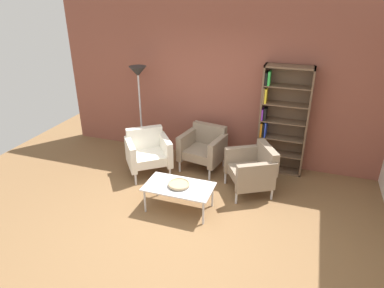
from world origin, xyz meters
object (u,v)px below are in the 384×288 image
(coffee_table_low, at_px, (179,188))
(armchair_by_bookshelf, at_px, (253,168))
(floor_lamp_torchiere, at_px, (139,82))
(armchair_spare_guest, at_px, (148,151))
(bookshelf_tall, at_px, (280,122))
(armchair_corner_red, at_px, (204,147))
(decorative_bowl, at_px, (179,184))

(coffee_table_low, distance_m, armchair_by_bookshelf, 1.27)
(floor_lamp_torchiere, bearing_deg, armchair_spare_guest, -56.16)
(bookshelf_tall, distance_m, armchair_spare_guest, 2.35)
(coffee_table_low, distance_m, armchair_corner_red, 1.36)
(bookshelf_tall, xyz_separation_m, floor_lamp_torchiere, (-2.58, -0.20, 0.53))
(bookshelf_tall, relative_size, floor_lamp_torchiere, 1.09)
(bookshelf_tall, relative_size, coffee_table_low, 1.90)
(coffee_table_low, height_order, armchair_spare_guest, armchair_spare_guest)
(armchair_spare_guest, relative_size, floor_lamp_torchiere, 0.55)
(bookshelf_tall, height_order, armchair_by_bookshelf, bookshelf_tall)
(floor_lamp_torchiere, bearing_deg, bookshelf_tall, 4.36)
(armchair_by_bookshelf, bearing_deg, bookshelf_tall, 132.38)
(armchair_corner_red, bearing_deg, coffee_table_low, -77.97)
(decorative_bowl, bearing_deg, bookshelf_tall, 55.20)
(coffee_table_low, height_order, floor_lamp_torchiere, floor_lamp_torchiere)
(floor_lamp_torchiere, bearing_deg, decorative_bowl, -48.33)
(decorative_bowl, relative_size, armchair_corner_red, 0.39)
(decorative_bowl, distance_m, armchair_corner_red, 1.36)
(coffee_table_low, xyz_separation_m, floor_lamp_torchiere, (-1.37, 1.54, 1.08))
(armchair_corner_red, distance_m, floor_lamp_torchiere, 1.69)
(armchair_by_bookshelf, bearing_deg, armchair_spare_guest, -120.75)
(armchair_by_bookshelf, distance_m, floor_lamp_torchiere, 2.62)
(decorative_bowl, height_order, floor_lamp_torchiere, floor_lamp_torchiere)
(armchair_corner_red, distance_m, armchair_spare_guest, 1.01)
(bookshelf_tall, distance_m, decorative_bowl, 2.17)
(armchair_spare_guest, bearing_deg, armchair_corner_red, -8.83)
(coffee_table_low, relative_size, armchair_by_bookshelf, 1.07)
(armchair_spare_guest, xyz_separation_m, floor_lamp_torchiere, (-0.45, 0.67, 1.03))
(coffee_table_low, xyz_separation_m, armchair_by_bookshelf, (0.93, 0.86, 0.05))
(armchair_by_bookshelf, relative_size, floor_lamp_torchiere, 0.54)
(armchair_by_bookshelf, relative_size, armchair_spare_guest, 0.98)
(coffee_table_low, distance_m, decorative_bowl, 0.07)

